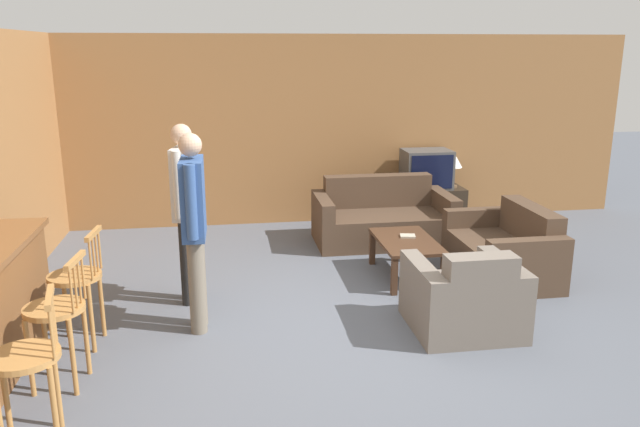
{
  "coord_description": "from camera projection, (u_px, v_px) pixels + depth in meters",
  "views": [
    {
      "loc": [
        -1.1,
        -4.92,
        2.41
      ],
      "look_at": [
        -0.2,
        0.89,
        0.85
      ],
      "focal_mm": 35.0,
      "sensor_mm": 36.0,
      "label": 1
    }
  ],
  "objects": [
    {
      "name": "ground_plane",
      "position": [
        358.0,
        332.0,
        5.48
      ],
      "size": [
        24.0,
        24.0,
        0.0
      ],
      "primitive_type": "plane",
      "color": "#565B66"
    },
    {
      "name": "wall_back",
      "position": [
        303.0,
        131.0,
        8.67
      ],
      "size": [
        9.4,
        0.08,
        2.6
      ],
      "color": "#9E6B3D",
      "rests_on": "ground_plane"
    },
    {
      "name": "bar_chair_near",
      "position": [
        27.0,
        365.0,
        3.79
      ],
      "size": [
        0.5,
        0.5,
        0.99
      ],
      "color": "#B77F42",
      "rests_on": "ground_plane"
    },
    {
      "name": "bar_chair_mid",
      "position": [
        57.0,
        316.0,
        4.48
      ],
      "size": [
        0.47,
        0.47,
        0.99
      ],
      "color": "#B77F42",
      "rests_on": "ground_plane"
    },
    {
      "name": "bar_chair_far",
      "position": [
        77.0,
        283.0,
        5.11
      ],
      "size": [
        0.47,
        0.47,
        0.99
      ],
      "color": "#B77F42",
      "rests_on": "ground_plane"
    },
    {
      "name": "couch_far",
      "position": [
        383.0,
        220.0,
        7.99
      ],
      "size": [
        1.73,
        0.93,
        0.81
      ],
      "color": "#4C3828",
      "rests_on": "ground_plane"
    },
    {
      "name": "armchair_near",
      "position": [
        465.0,
        299.0,
        5.45
      ],
      "size": [
        0.91,
        0.88,
        0.79
      ],
      "color": "#70665B",
      "rests_on": "ground_plane"
    },
    {
      "name": "loveseat_right",
      "position": [
        505.0,
        251.0,
        6.77
      ],
      "size": [
        0.86,
        1.38,
        0.77
      ],
      "color": "#4C3828",
      "rests_on": "ground_plane"
    },
    {
      "name": "coffee_table",
      "position": [
        406.0,
        245.0,
        6.69
      ],
      "size": [
        0.6,
        1.02,
        0.42
      ],
      "color": "#472D1E",
      "rests_on": "ground_plane"
    },
    {
      "name": "tv_unit",
      "position": [
        425.0,
        205.0,
        8.85
      ],
      "size": [
        1.07,
        0.52,
        0.51
      ],
      "color": "#2D2319",
      "rests_on": "ground_plane"
    },
    {
      "name": "tv",
      "position": [
        426.0,
        169.0,
        8.72
      ],
      "size": [
        0.66,
        0.49,
        0.54
      ],
      "color": "#4C4C4C",
      "rests_on": "tv_unit"
    },
    {
      "name": "book_on_table",
      "position": [
        408.0,
        236.0,
        6.78
      ],
      "size": [
        0.18,
        0.16,
        0.02
      ],
      "color": "#B7AD99",
      "rests_on": "coffee_table"
    },
    {
      "name": "table_lamp",
      "position": [
        453.0,
        160.0,
        8.75
      ],
      "size": [
        0.27,
        0.27,
        0.52
      ],
      "color": "brown",
      "rests_on": "tv_unit"
    },
    {
      "name": "person_by_window",
      "position": [
        185.0,
        203.0,
        5.88
      ],
      "size": [
        0.23,
        0.51,
        1.74
      ],
      "color": "black",
      "rests_on": "ground_plane"
    },
    {
      "name": "person_by_counter",
      "position": [
        194.0,
        222.0,
        5.3
      ],
      "size": [
        0.19,
        0.61,
        1.74
      ],
      "color": "#756B5B",
      "rests_on": "ground_plane"
    }
  ]
}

